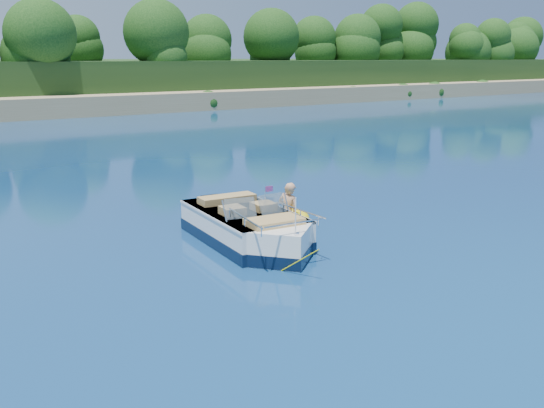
# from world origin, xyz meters

# --- Properties ---
(ground) EXTENTS (160.00, 160.00, 0.00)m
(ground) POSITION_xyz_m (0.00, 0.00, 0.00)
(ground) COLOR #0B1D4F
(ground) RESTS_ON ground
(motorboat) EXTENTS (2.16, 5.26, 1.75)m
(motorboat) POSITION_xyz_m (-2.27, 1.05, 0.34)
(motorboat) COLOR white
(motorboat) RESTS_ON ground
(tow_tube) EXTENTS (1.68, 1.68, 0.35)m
(tow_tube) POSITION_xyz_m (-0.40, 2.25, 0.09)
(tow_tube) COLOR yellow
(tow_tube) RESTS_ON ground
(boy) EXTENTS (0.68, 0.98, 1.75)m
(boy) POSITION_xyz_m (-0.37, 2.24, 0.00)
(boy) COLOR tan
(boy) RESTS_ON ground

